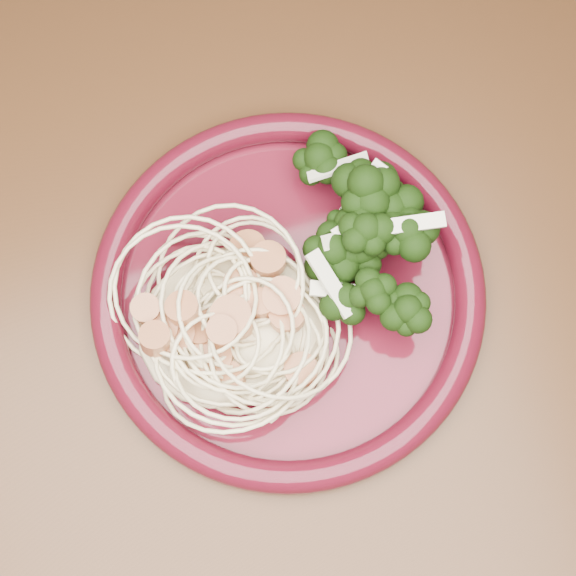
{
  "coord_description": "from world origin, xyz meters",
  "views": [
    {
      "loc": [
        -0.02,
        -0.15,
        1.34
      ],
      "look_at": [
        0.03,
        0.01,
        0.77
      ],
      "focal_mm": 50.0,
      "sensor_mm": 36.0,
      "label": 1
    }
  ],
  "objects": [
    {
      "name": "dining_table",
      "position": [
        0.0,
        0.0,
        0.65
      ],
      "size": [
        1.2,
        0.8,
        0.75
      ],
      "color": "#472814",
      "rests_on": "ground"
    },
    {
      "name": "spaghetti_pile",
      "position": [
        -0.01,
        -0.0,
        0.77
      ],
      "size": [
        0.17,
        0.16,
        0.03
      ],
      "primitive_type": "ellipsoid",
      "rotation": [
        0.0,
        0.0,
        0.27
      ],
      "color": "beige",
      "rests_on": "dinner_plate"
    },
    {
      "name": "broccoli_pile",
      "position": [
        0.09,
        0.03,
        0.78
      ],
      "size": [
        0.13,
        0.17,
        0.05
      ],
      "primitive_type": "ellipsoid",
      "rotation": [
        0.0,
        0.0,
        0.27
      ],
      "color": "black",
      "rests_on": "dinner_plate"
    },
    {
      "name": "onion_garnish",
      "position": [
        0.09,
        0.03,
        0.82
      ],
      "size": [
        0.09,
        0.11,
        0.06
      ],
      "primitive_type": null,
      "rotation": [
        0.0,
        0.0,
        0.27
      ],
      "color": "beige",
      "rests_on": "broccoli_pile"
    },
    {
      "name": "dinner_plate",
      "position": [
        0.03,
        0.01,
        0.76
      ],
      "size": [
        0.36,
        0.36,
        0.02
      ],
      "rotation": [
        0.0,
        0.0,
        0.27
      ],
      "color": "#4B0D19",
      "rests_on": "dining_table"
    },
    {
      "name": "scallop_cluster",
      "position": [
        -0.01,
        -0.0,
        0.81
      ],
      "size": [
        0.17,
        0.17,
        0.05
      ],
      "primitive_type": null,
      "rotation": [
        0.0,
        0.0,
        0.27
      ],
      "color": "#BC784C",
      "rests_on": "spaghetti_pile"
    }
  ]
}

